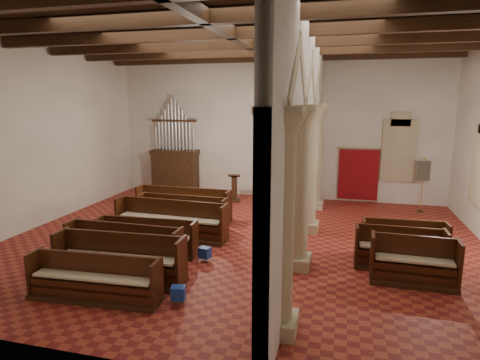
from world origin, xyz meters
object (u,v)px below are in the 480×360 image
lectern (234,190)px  processional_banner (422,192)px  nave_pew_0 (95,285)px  pipe_organ (175,164)px  aisle_pew_0 (413,268)px

lectern → processional_banner: size_ratio=0.58×
processional_banner → nave_pew_0: (-7.92, -9.19, -0.44)m
pipe_organ → lectern: pipe_organ is taller
nave_pew_0 → aisle_pew_0: (6.64, 2.51, 0.05)m
pipe_organ → processional_banner: pipe_organ is taller
pipe_organ → lectern: size_ratio=3.60×
nave_pew_0 → pipe_organ: bearing=100.6°
lectern → processional_banner: 7.30m
pipe_organ → lectern: bearing=-16.0°
nave_pew_0 → processional_banner: bearing=46.2°
lectern → nave_pew_0: (-0.62, -8.92, -0.19)m
pipe_organ → processional_banner: bearing=-3.3°
aisle_pew_0 → pipe_organ: bearing=143.1°
processional_banner → nave_pew_0: processional_banner is taller
nave_pew_0 → lectern: bearing=82.9°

